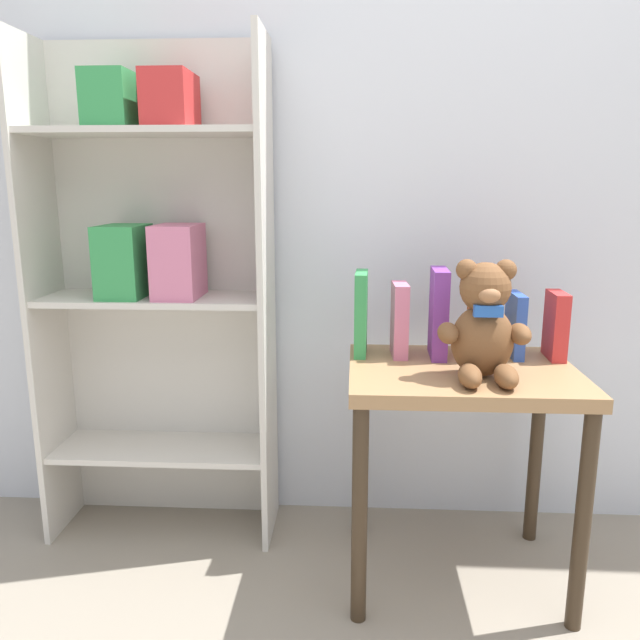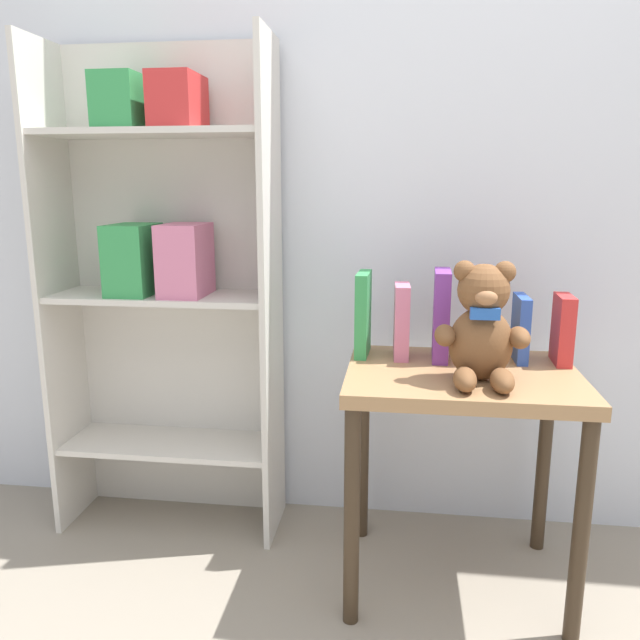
{
  "view_description": "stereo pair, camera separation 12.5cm",
  "coord_description": "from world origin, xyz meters",
  "px_view_note": "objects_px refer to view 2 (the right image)",
  "views": [
    {
      "loc": [
        -0.2,
        -0.64,
        1.1
      ],
      "look_at": [
        -0.29,
        1.02,
        0.73
      ],
      "focal_mm": 35.0,
      "sensor_mm": 36.0,
      "label": 1
    },
    {
      "loc": [
        -0.08,
        -0.63,
        1.1
      ],
      "look_at": [
        -0.29,
        1.02,
        0.73
      ],
      "focal_mm": 35.0,
      "sensor_mm": 36.0,
      "label": 2
    }
  ],
  "objects_px": {
    "book_standing_blue": "(520,328)",
    "book_standing_pink": "(401,321)",
    "bookshelf_side": "(166,267)",
    "display_table": "(461,408)",
    "book_standing_orange": "(481,323)",
    "teddy_bear": "(482,328)",
    "book_standing_green": "(363,314)",
    "book_standing_purple": "(441,315)",
    "book_standing_red": "(563,329)"
  },
  "relations": [
    {
      "from": "book_standing_blue",
      "to": "book_standing_pink",
      "type": "bearing_deg",
      "value": -177.85
    },
    {
      "from": "bookshelf_side",
      "to": "book_standing_pink",
      "type": "distance_m",
      "value": 0.75
    },
    {
      "from": "display_table",
      "to": "book_standing_pink",
      "type": "distance_m",
      "value": 0.29
    },
    {
      "from": "book_standing_orange",
      "to": "book_standing_blue",
      "type": "relative_size",
      "value": 1.16
    },
    {
      "from": "display_table",
      "to": "teddy_bear",
      "type": "xyz_separation_m",
      "value": [
        0.03,
        -0.08,
        0.24
      ]
    },
    {
      "from": "book_standing_pink",
      "to": "book_standing_orange",
      "type": "height_order",
      "value": "book_standing_orange"
    },
    {
      "from": "bookshelf_side",
      "to": "book_standing_orange",
      "type": "height_order",
      "value": "bookshelf_side"
    },
    {
      "from": "display_table",
      "to": "book_standing_green",
      "type": "xyz_separation_m",
      "value": [
        -0.27,
        0.13,
        0.22
      ]
    },
    {
      "from": "book_standing_green",
      "to": "book_standing_blue",
      "type": "xyz_separation_m",
      "value": [
        0.43,
        -0.0,
        -0.03
      ]
    },
    {
      "from": "book_standing_green",
      "to": "book_standing_blue",
      "type": "bearing_deg",
      "value": 1.91
    },
    {
      "from": "book_standing_pink",
      "to": "book_standing_purple",
      "type": "relative_size",
      "value": 0.83
    },
    {
      "from": "teddy_bear",
      "to": "book_standing_orange",
      "type": "distance_m",
      "value": 0.2
    },
    {
      "from": "display_table",
      "to": "book_standing_red",
      "type": "relative_size",
      "value": 3.3
    },
    {
      "from": "book_standing_pink",
      "to": "display_table",
      "type": "bearing_deg",
      "value": -37.6
    },
    {
      "from": "book_standing_green",
      "to": "display_table",
      "type": "bearing_deg",
      "value": -23.63
    },
    {
      "from": "book_standing_green",
      "to": "book_standing_purple",
      "type": "distance_m",
      "value": 0.22
    },
    {
      "from": "teddy_bear",
      "to": "book_standing_purple",
      "type": "height_order",
      "value": "teddy_bear"
    },
    {
      "from": "bookshelf_side",
      "to": "book_standing_blue",
      "type": "height_order",
      "value": "bookshelf_side"
    },
    {
      "from": "book_standing_pink",
      "to": "book_standing_purple",
      "type": "distance_m",
      "value": 0.11
    },
    {
      "from": "book_standing_pink",
      "to": "book_standing_red",
      "type": "relative_size",
      "value": 1.11
    },
    {
      "from": "book_standing_orange",
      "to": "book_standing_red",
      "type": "bearing_deg",
      "value": -1.28
    },
    {
      "from": "bookshelf_side",
      "to": "book_standing_purple",
      "type": "bearing_deg",
      "value": -8.74
    },
    {
      "from": "book_standing_green",
      "to": "book_standing_orange",
      "type": "xyz_separation_m",
      "value": [
        0.33,
        -0.01,
        -0.01
      ]
    },
    {
      "from": "book_standing_pink",
      "to": "book_standing_blue",
      "type": "distance_m",
      "value": 0.33
    },
    {
      "from": "teddy_bear",
      "to": "book_standing_pink",
      "type": "relative_size",
      "value": 1.44
    },
    {
      "from": "book_standing_blue",
      "to": "book_standing_purple",
      "type": "bearing_deg",
      "value": -176.76
    },
    {
      "from": "book_standing_purple",
      "to": "book_standing_green",
      "type": "bearing_deg",
      "value": 177.53
    },
    {
      "from": "teddy_bear",
      "to": "book_standing_green",
      "type": "height_order",
      "value": "teddy_bear"
    },
    {
      "from": "book_standing_red",
      "to": "teddy_bear",
      "type": "bearing_deg",
      "value": -138.93
    },
    {
      "from": "display_table",
      "to": "book_standing_blue",
      "type": "xyz_separation_m",
      "value": [
        0.16,
        0.13,
        0.19
      ]
    },
    {
      "from": "bookshelf_side",
      "to": "book_standing_green",
      "type": "relative_size",
      "value": 6.39
    },
    {
      "from": "book_standing_pink",
      "to": "book_standing_blue",
      "type": "bearing_deg",
      "value": 0.13
    },
    {
      "from": "book_standing_blue",
      "to": "book_standing_red",
      "type": "relative_size",
      "value": 0.97
    },
    {
      "from": "book_standing_pink",
      "to": "book_standing_red",
      "type": "bearing_deg",
      "value": -2.3
    },
    {
      "from": "display_table",
      "to": "bookshelf_side",
      "type": "bearing_deg",
      "value": 164.67
    },
    {
      "from": "teddy_bear",
      "to": "book_standing_purple",
      "type": "xyz_separation_m",
      "value": [
        -0.09,
        0.19,
        -0.01
      ]
    },
    {
      "from": "display_table",
      "to": "book_standing_purple",
      "type": "distance_m",
      "value": 0.26
    },
    {
      "from": "book_standing_orange",
      "to": "book_standing_blue",
      "type": "bearing_deg",
      "value": 4.08
    },
    {
      "from": "bookshelf_side",
      "to": "teddy_bear",
      "type": "bearing_deg",
      "value": -19.21
    },
    {
      "from": "bookshelf_side",
      "to": "teddy_bear",
      "type": "relative_size",
      "value": 5.06
    },
    {
      "from": "bookshelf_side",
      "to": "book_standing_blue",
      "type": "bearing_deg",
      "value": -6.26
    },
    {
      "from": "bookshelf_side",
      "to": "book_standing_orange",
      "type": "relative_size",
      "value": 7.22
    },
    {
      "from": "teddy_bear",
      "to": "book_standing_pink",
      "type": "bearing_deg",
      "value": 135.32
    },
    {
      "from": "teddy_bear",
      "to": "book_standing_green",
      "type": "bearing_deg",
      "value": 145.41
    },
    {
      "from": "book_standing_purple",
      "to": "book_standing_blue",
      "type": "bearing_deg",
      "value": 5.23
    },
    {
      "from": "teddy_bear",
      "to": "book_standing_blue",
      "type": "xyz_separation_m",
      "value": [
        0.13,
        0.21,
        -0.05
      ]
    },
    {
      "from": "bookshelf_side",
      "to": "book_standing_purple",
      "type": "relative_size",
      "value": 6.07
    },
    {
      "from": "teddy_bear",
      "to": "book_standing_orange",
      "type": "relative_size",
      "value": 1.43
    },
    {
      "from": "book_standing_red",
      "to": "book_standing_orange",
      "type": "bearing_deg",
      "value": -179.82
    },
    {
      "from": "book_standing_green",
      "to": "book_standing_pink",
      "type": "relative_size",
      "value": 1.14
    }
  ]
}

